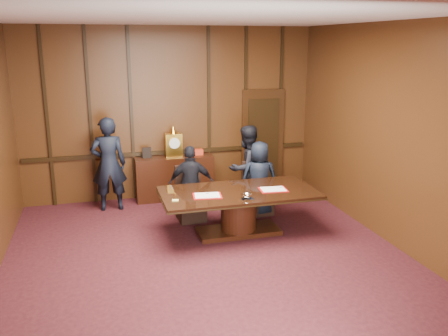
{
  "coord_description": "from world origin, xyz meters",
  "views": [
    {
      "loc": [
        -1.52,
        -6.13,
        3.18
      ],
      "look_at": [
        0.6,
        1.56,
        1.05
      ],
      "focal_mm": 38.0,
      "sensor_mm": 36.0,
      "label": 1
    }
  ],
  "objects_px": {
    "conference_table": "(239,205)",
    "witness_left": "(109,164)",
    "signatory_left": "(191,184)",
    "signatory_right": "(259,178)",
    "witness_right": "(246,168)",
    "sideboard": "(175,176)"
  },
  "relations": [
    {
      "from": "sideboard",
      "to": "witness_right",
      "type": "distance_m",
      "value": 1.63
    },
    {
      "from": "witness_left",
      "to": "witness_right",
      "type": "bearing_deg",
      "value": 166.6
    },
    {
      "from": "signatory_left",
      "to": "signatory_right",
      "type": "xyz_separation_m",
      "value": [
        1.3,
        0.0,
        0.0
      ]
    },
    {
      "from": "witness_left",
      "to": "sideboard",
      "type": "bearing_deg",
      "value": -164.62
    },
    {
      "from": "signatory_right",
      "to": "conference_table",
      "type": "bearing_deg",
      "value": 61.81
    },
    {
      "from": "conference_table",
      "to": "signatory_right",
      "type": "height_order",
      "value": "signatory_right"
    },
    {
      "from": "signatory_right",
      "to": "witness_right",
      "type": "xyz_separation_m",
      "value": [
        -0.14,
        0.36,
        0.12
      ]
    },
    {
      "from": "conference_table",
      "to": "signatory_left",
      "type": "bearing_deg",
      "value": 129.09
    },
    {
      "from": "signatory_right",
      "to": "witness_left",
      "type": "height_order",
      "value": "witness_left"
    },
    {
      "from": "conference_table",
      "to": "signatory_left",
      "type": "distance_m",
      "value": 1.05
    },
    {
      "from": "sideboard",
      "to": "witness_left",
      "type": "bearing_deg",
      "value": -165.8
    },
    {
      "from": "signatory_left",
      "to": "witness_left",
      "type": "xyz_separation_m",
      "value": [
        -1.4,
        1.03,
        0.21
      ]
    },
    {
      "from": "witness_left",
      "to": "witness_right",
      "type": "distance_m",
      "value": 2.65
    },
    {
      "from": "witness_left",
      "to": "signatory_left",
      "type": "bearing_deg",
      "value": 144.94
    },
    {
      "from": "signatory_right",
      "to": "witness_right",
      "type": "relative_size",
      "value": 0.85
    },
    {
      "from": "signatory_left",
      "to": "witness_left",
      "type": "distance_m",
      "value": 1.75
    },
    {
      "from": "witness_right",
      "to": "sideboard",
      "type": "bearing_deg",
      "value": -63.4
    },
    {
      "from": "signatory_left",
      "to": "witness_right",
      "type": "xyz_separation_m",
      "value": [
        1.16,
        0.36,
        0.13
      ]
    },
    {
      "from": "conference_table",
      "to": "witness_left",
      "type": "relative_size",
      "value": 1.44
    },
    {
      "from": "sideboard",
      "to": "witness_left",
      "type": "distance_m",
      "value": 1.43
    },
    {
      "from": "conference_table",
      "to": "witness_left",
      "type": "xyz_separation_m",
      "value": [
        -2.05,
        1.83,
        0.4
      ]
    },
    {
      "from": "sideboard",
      "to": "witness_left",
      "type": "relative_size",
      "value": 0.88
    }
  ]
}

